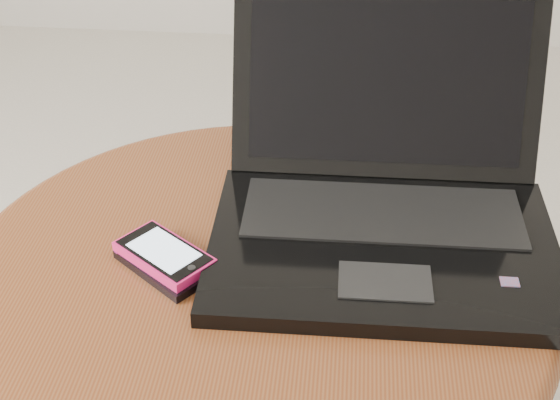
# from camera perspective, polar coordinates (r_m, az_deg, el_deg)

# --- Properties ---
(table) EXTENTS (0.67, 0.67, 0.53)m
(table) POSITION_cam_1_polar(r_m,az_deg,el_deg) (0.95, -1.92, -10.22)
(table) COLOR #533317
(table) RESTS_ON ground
(laptop) EXTENTS (0.39, 0.36, 0.24)m
(laptop) POSITION_cam_1_polar(r_m,az_deg,el_deg) (0.91, 7.49, 0.23)
(laptop) COLOR black
(laptop) RESTS_ON table
(phone_black) EXTENTS (0.12, 0.11, 0.01)m
(phone_black) POSITION_cam_1_polar(r_m,az_deg,el_deg) (0.88, -8.31, -4.61)
(phone_black) COLOR black
(phone_black) RESTS_ON table
(phone_pink) EXTENTS (0.12, 0.11, 0.01)m
(phone_pink) POSITION_cam_1_polar(r_m,az_deg,el_deg) (0.87, -8.34, -3.89)
(phone_pink) COLOR #FC1F73
(phone_pink) RESTS_ON phone_black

